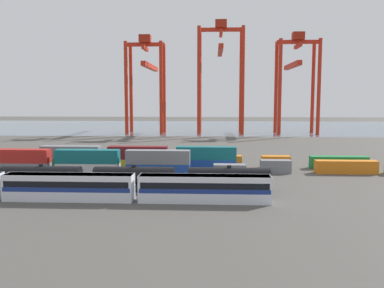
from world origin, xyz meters
The scene contains 29 objects.
ground_plane centered at (0.00, 40.00, 0.00)m, with size 420.00×420.00×0.00m, color #4C4944.
harbour_water centered at (0.00, 134.79, 0.00)m, with size 400.00×110.00×0.01m, color slate.
passenger_train centered at (-10.01, -22.96, 2.14)m, with size 58.84×3.14×3.90m.
freight_tank_row centered at (-1.72, -15.88, 1.98)m, with size 43.90×2.78×4.24m.
shipping_container_1 centered at (-26.34, -4.60, 1.30)m, with size 12.10×2.44×2.60m, color slate.
shipping_container_2 centered at (-26.34, -4.60, 3.90)m, with size 12.10×2.44×2.60m, color #AD211C.
shipping_container_3 centered at (-12.82, -4.60, 1.30)m, with size 12.10×2.44×2.60m, color silver.
shipping_container_4 centered at (-12.82, -4.60, 3.90)m, with size 12.10×2.44×2.60m, color #146066.
shipping_container_5 centered at (0.69, -4.60, 1.30)m, with size 12.10×2.44×2.60m, color #1C4299.
shipping_container_6 centered at (0.69, -4.60, 3.90)m, with size 12.10×2.44×2.60m, color slate.
shipping_container_7 centered at (14.21, -4.60, 1.30)m, with size 6.04×2.44×2.60m, color slate.
shipping_container_8 centered at (-32.12, 1.39, 1.30)m, with size 12.10×2.44×2.60m, color gold.
shipping_container_9 centered at (-18.18, 1.39, 1.30)m, with size 12.10×2.44×2.60m, color #197538.
shipping_container_10 centered at (-18.18, 1.39, 3.90)m, with size 12.10×2.44×2.60m, color slate.
shipping_container_11 centered at (-4.23, 1.39, 1.30)m, with size 12.10×2.44×2.60m, color gold.
shipping_container_12 centered at (-4.23, 1.39, 3.90)m, with size 12.10×2.44×2.60m, color maroon.
shipping_container_13 centered at (9.71, 1.39, 1.30)m, with size 12.10×2.44×2.60m, color #1C4299.
shipping_container_14 centered at (9.71, 1.39, 3.90)m, with size 12.10×2.44×2.60m, color #146066.
shipping_container_15 centered at (23.66, 1.39, 1.30)m, with size 6.04×2.44×2.60m, color slate.
shipping_container_16 centered at (37.60, 1.39, 1.30)m, with size 12.10×2.44×2.60m, color orange.
shipping_container_18 centered at (-28.83, 7.37, 1.30)m, with size 6.04×2.44×2.60m, color #197538.
shipping_container_19 centered at (-15.48, 7.37, 1.30)m, with size 6.04×2.44×2.60m, color gold.
shipping_container_20 centered at (-2.12, 7.37, 1.30)m, with size 6.04×2.44×2.60m, color slate.
shipping_container_21 centered at (11.24, 7.37, 1.30)m, with size 12.10×2.44×2.60m, color orange.
shipping_container_22 centered at (24.59, 7.37, 1.30)m, with size 6.04×2.44×2.60m, color orange.
shipping_container_23 centered at (37.95, 7.37, 1.30)m, with size 12.10×2.44×2.60m, color #197538.
gantry_crane_west centered at (-17.90, 99.37, 25.36)m, with size 16.26×39.35×41.55m.
gantry_crane_central centered at (14.12, 98.49, 29.22)m, with size 19.55×35.92×47.42m.
gantry_crane_east centered at (46.13, 98.30, 25.49)m, with size 17.38×33.42×42.17m.
Camera 1 is at (11.07, -81.76, 14.96)m, focal length 38.81 mm.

